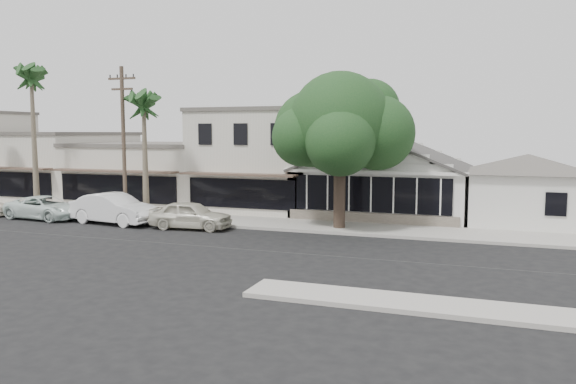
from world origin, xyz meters
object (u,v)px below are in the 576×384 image
at_px(car_2, 45,208).
at_px(car_0, 191,215).
at_px(utility_pole, 124,140).
at_px(shade_tree, 340,126).
at_px(car_1, 114,209).

bearing_deg(car_2, car_0, -86.65).
bearing_deg(car_0, utility_pole, 71.06).
height_order(utility_pole, car_2, utility_pole).
height_order(car_0, shade_tree, shade_tree).
distance_m(car_0, car_2, 10.00).
distance_m(utility_pole, car_1, 4.11).
distance_m(car_1, shade_tree, 13.65).
height_order(utility_pole, shade_tree, utility_pole).
distance_m(car_0, car_1, 5.00).
relative_size(car_1, car_2, 1.06).
xyz_separation_m(car_1, car_2, (-5.00, 0.06, -0.18)).
relative_size(car_2, shade_tree, 0.60).
height_order(car_1, shade_tree, shade_tree).
xyz_separation_m(utility_pole, car_1, (0.09, -1.23, -3.92)).
relative_size(car_0, car_2, 0.89).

